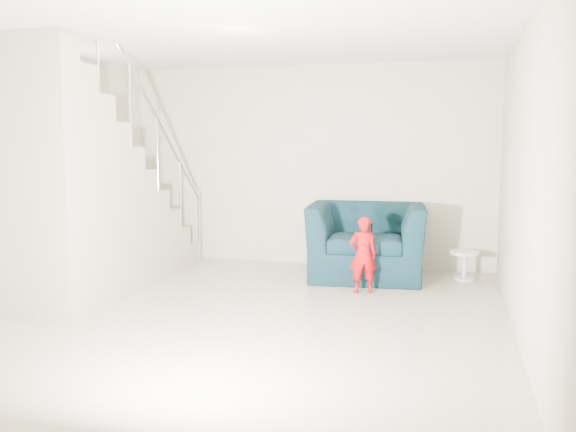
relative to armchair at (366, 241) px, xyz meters
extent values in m
plane|color=gray|center=(-0.91, -2.12, -0.46)|extent=(5.50, 5.50, 0.00)
plane|color=silver|center=(-0.91, -2.12, 2.24)|extent=(5.50, 5.50, 0.00)
plane|color=#B4AA92|center=(-0.91, 0.63, 0.89)|extent=(5.00, 0.00, 5.00)
plane|color=#B4AA92|center=(-0.91, -4.87, 0.89)|extent=(5.00, 0.00, 5.00)
plane|color=#B4AA92|center=(-3.41, -2.12, 0.89)|extent=(0.00, 5.50, 5.50)
plane|color=#B4AA92|center=(1.59, -2.12, 0.89)|extent=(0.00, 5.50, 5.50)
imported|color=black|center=(0.00, 0.00, 0.00)|extent=(1.52, 1.36, 0.91)
imported|color=#9C050E|center=(0.08, -0.82, -0.03)|extent=(0.36, 0.29, 0.86)
cylinder|color=silver|center=(1.18, 0.15, -0.12)|extent=(0.35, 0.35, 0.04)
cylinder|color=silver|center=(1.18, 0.15, -0.30)|extent=(0.05, 0.05, 0.32)
cylinder|color=silver|center=(1.18, 0.15, -0.44)|extent=(0.25, 0.25, 0.03)
cube|color=#ADA089|center=(-2.91, 0.23, -0.32)|extent=(1.00, 0.30, 0.27)
cube|color=#ADA089|center=(-2.91, -0.07, -0.19)|extent=(1.00, 0.30, 0.54)
cube|color=#ADA089|center=(-2.91, -0.37, -0.05)|extent=(1.00, 0.30, 0.81)
cube|color=#ADA089|center=(-2.91, -0.67, 0.08)|extent=(1.00, 0.30, 1.08)
cube|color=#ADA089|center=(-2.91, -0.97, 0.22)|extent=(1.00, 0.30, 1.35)
cube|color=#ADA089|center=(-2.91, -1.27, 0.35)|extent=(1.00, 0.30, 1.62)
cube|color=#ADA089|center=(-2.91, -1.57, 0.49)|extent=(1.00, 0.30, 1.89)
cube|color=#ADA089|center=(-2.91, -1.87, 0.62)|extent=(1.00, 0.30, 2.16)
cube|color=#ADA089|center=(-2.91, -2.17, 0.76)|extent=(1.00, 0.30, 2.43)
cube|color=#ADA089|center=(-2.91, -2.47, 0.89)|extent=(1.00, 0.30, 2.70)
cylinder|color=silver|center=(-2.41, -1.12, 1.79)|extent=(0.04, 3.03, 2.73)
cylinder|color=silver|center=(-2.41, 0.38, 0.04)|extent=(0.04, 0.04, 1.00)
cube|color=black|center=(0.29, 0.35, 0.24)|extent=(0.37, 0.18, 0.37)
cube|color=black|center=(-0.63, -0.12, 0.12)|extent=(0.05, 0.46, 0.51)
cube|color=black|center=(0.17, -0.87, 0.29)|extent=(0.03, 0.05, 0.10)
camera|label=1|loc=(1.04, -7.46, 1.23)|focal=38.00mm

